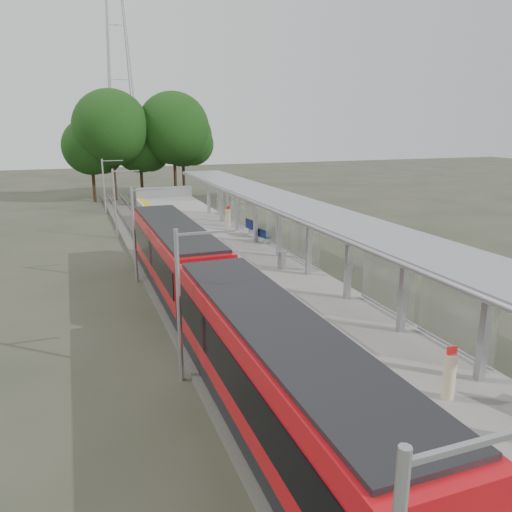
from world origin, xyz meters
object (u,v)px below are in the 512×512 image
at_px(bench_mid, 262,235).
at_px(info_pillar_near, 449,376).
at_px(info_pillar_far, 228,218).
at_px(bench_far, 253,228).
at_px(train, 210,294).
at_px(litter_bin, 282,260).

distance_m(bench_mid, info_pillar_near, 20.34).
bearing_deg(info_pillar_far, bench_mid, -83.31).
relative_size(bench_far, info_pillar_far, 1.11).
bearing_deg(bench_mid, bench_far, 75.84).
bearing_deg(info_pillar_far, train, -107.56).
bearing_deg(litter_bin, bench_far, 80.57).
relative_size(train, info_pillar_far, 17.49).
distance_m(bench_mid, info_pillar_far, 5.99).
xyz_separation_m(bench_far, info_pillar_far, (-0.65, 3.93, 0.07)).
bearing_deg(info_pillar_far, bench_far, -78.73).
bearing_deg(info_pillar_far, litter_bin, -91.53).
xyz_separation_m(bench_far, litter_bin, (-1.38, -8.33, -0.12)).
distance_m(info_pillar_near, info_pillar_far, 26.25).
bearing_deg(litter_bin, info_pillar_far, 86.57).
relative_size(info_pillar_near, info_pillar_far, 1.02).
height_order(info_pillar_near, litter_bin, info_pillar_near).
distance_m(bench_mid, litter_bin, 6.41).
bearing_deg(bench_far, bench_mid, -103.59).
distance_m(train, bench_mid, 13.77).
distance_m(train, litter_bin, 7.97).
bearing_deg(bench_far, info_pillar_far, 89.93).
bearing_deg(bench_mid, info_pillar_far, 84.78).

